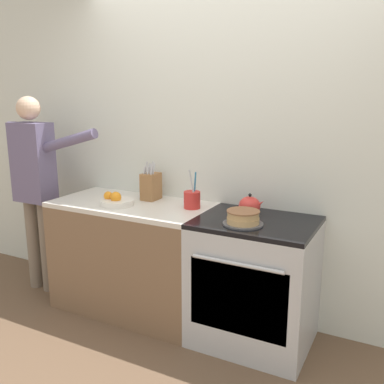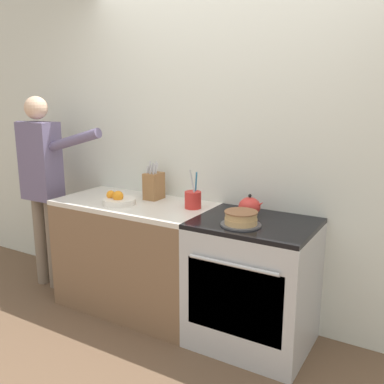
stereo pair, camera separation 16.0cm
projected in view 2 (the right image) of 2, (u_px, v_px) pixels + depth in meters
name	position (u px, v px, depth m)	size (l,w,h in m)	color
ground_plane	(191.00, 350.00, 2.91)	(16.00, 16.00, 0.00)	brown
wall_back	(236.00, 150.00, 3.16)	(8.00, 0.04, 2.60)	silver
counter_cabinet	(135.00, 255.00, 3.42)	(1.23, 0.63, 0.88)	brown
stove_range	(253.00, 283.00, 2.92)	(0.79, 0.66, 0.88)	#B7BABF
layer_cake	(241.00, 219.00, 2.73)	(0.26, 0.26, 0.09)	#4C4C51
tea_kettle	(250.00, 207.00, 2.94)	(0.19, 0.15, 0.15)	red
knife_block	(154.00, 185.00, 3.39)	(0.11, 0.15, 0.30)	olive
utensil_crock	(193.00, 199.00, 3.13)	(0.12, 0.12, 0.29)	red
fruit_bowl	(118.00, 200.00, 3.25)	(0.25, 0.25, 0.11)	silver
person_baker	(42.00, 176.00, 3.69)	(0.94, 0.20, 1.69)	#7A6B5B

